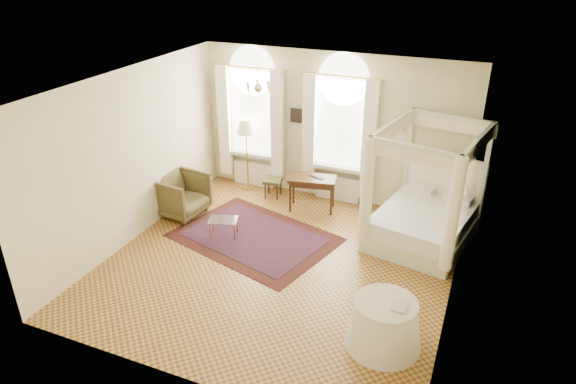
% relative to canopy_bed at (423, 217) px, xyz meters
% --- Properties ---
extents(ground, '(6.00, 6.00, 0.00)m').
position_rel_canopy_bed_xyz_m(ground, '(-2.26, -1.81, -0.53)').
color(ground, '#AD7632').
rests_on(ground, ground).
extents(room_walls, '(6.00, 6.00, 6.00)m').
position_rel_canopy_bed_xyz_m(room_walls, '(-2.26, -1.81, 1.45)').
color(room_walls, beige).
rests_on(room_walls, ground).
extents(window_left, '(1.62, 0.27, 3.29)m').
position_rel_canopy_bed_xyz_m(window_left, '(-4.16, 1.06, 0.96)').
color(window_left, white).
rests_on(window_left, room_walls).
extents(window_right, '(1.62, 0.27, 3.29)m').
position_rel_canopy_bed_xyz_m(window_right, '(-2.06, 1.06, 0.96)').
color(window_right, white).
rests_on(window_right, room_walls).
extents(chandelier, '(0.51, 0.45, 0.50)m').
position_rel_canopy_bed_xyz_m(chandelier, '(-3.16, -0.61, 2.38)').
color(chandelier, '#B18E3B').
rests_on(chandelier, room_walls).
extents(wall_pictures, '(2.54, 0.03, 0.39)m').
position_rel_canopy_bed_xyz_m(wall_pictures, '(-2.17, 1.16, 1.36)').
color(wall_pictures, black).
rests_on(wall_pictures, room_walls).
extents(canopy_bed, '(2.11, 2.42, 2.31)m').
position_rel_canopy_bed_xyz_m(canopy_bed, '(0.00, 0.00, 0.00)').
color(canopy_bed, beige).
rests_on(canopy_bed, ground).
extents(nightstand, '(0.51, 0.48, 0.61)m').
position_rel_canopy_bed_xyz_m(nightstand, '(0.44, 0.84, -0.22)').
color(nightstand, '#37200F').
rests_on(nightstand, ground).
extents(nightstand_lamp, '(0.30, 0.30, 0.44)m').
position_rel_canopy_bed_xyz_m(nightstand_lamp, '(0.55, 0.76, 0.37)').
color(nightstand_lamp, '#B18E3B').
rests_on(nightstand_lamp, nightstand).
extents(writing_desk, '(1.09, 0.72, 0.76)m').
position_rel_canopy_bed_xyz_m(writing_desk, '(-2.44, 0.45, 0.12)').
color(writing_desk, '#37200F').
rests_on(writing_desk, ground).
extents(laptop, '(0.38, 0.31, 0.03)m').
position_rel_canopy_bed_xyz_m(laptop, '(-2.35, 0.57, 0.24)').
color(laptop, black).
rests_on(laptop, writing_desk).
extents(stool, '(0.43, 0.43, 0.44)m').
position_rel_canopy_bed_xyz_m(stool, '(-3.48, 0.68, -0.16)').
color(stool, '#4E4421').
rests_on(stool, ground).
extents(armchair, '(1.09, 1.07, 0.90)m').
position_rel_canopy_bed_xyz_m(armchair, '(-4.96, -0.82, -0.07)').
color(armchair, '#4A401F').
rests_on(armchair, ground).
extents(coffee_table, '(0.65, 0.54, 0.38)m').
position_rel_canopy_bed_xyz_m(coffee_table, '(-3.65, -1.33, -0.18)').
color(coffee_table, silver).
rests_on(coffee_table, ground).
extents(floor_lamp, '(0.44, 0.44, 1.70)m').
position_rel_canopy_bed_xyz_m(floor_lamp, '(-4.22, 0.89, 0.92)').
color(floor_lamp, '#B18E3B').
rests_on(floor_lamp, ground).
extents(oriental_rug, '(3.49, 2.89, 0.01)m').
position_rel_canopy_bed_xyz_m(oriental_rug, '(-3.07, -1.14, -0.52)').
color(oriental_rug, '#40170F').
rests_on(oriental_rug, ground).
extents(side_table, '(1.11, 1.11, 0.75)m').
position_rel_canopy_bed_xyz_m(side_table, '(-0.02, -3.13, -0.16)').
color(side_table, beige).
rests_on(side_table, ground).
extents(book, '(0.22, 0.28, 0.03)m').
position_rel_canopy_bed_xyz_m(book, '(0.07, -3.16, 0.24)').
color(book, black).
rests_on(book, side_table).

